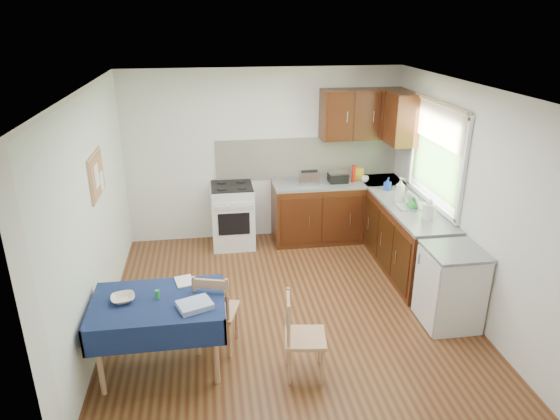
{
  "coord_description": "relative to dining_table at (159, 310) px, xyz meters",
  "views": [
    {
      "loc": [
        -0.8,
        -4.91,
        3.17
      ],
      "look_at": [
        -0.03,
        0.26,
        1.11
      ],
      "focal_mm": 32.0,
      "sensor_mm": 36.0,
      "label": 1
    }
  ],
  "objects": [
    {
      "name": "floor",
      "position": [
        1.33,
        0.85,
        -0.63
      ],
      "size": [
        4.2,
        4.2,
        0.0
      ],
      "primitive_type": "plane",
      "color": "#4A2513",
      "rests_on": "ground"
    },
    {
      "name": "ceiling",
      "position": [
        1.33,
        0.85,
        1.87
      ],
      "size": [
        4.0,
        4.2,
        0.02
      ],
      "primitive_type": "cube",
      "color": "white",
      "rests_on": "wall_back"
    },
    {
      "name": "wall_back",
      "position": [
        1.33,
        2.95,
        0.62
      ],
      "size": [
        4.0,
        0.02,
        2.5
      ],
      "primitive_type": "cube",
      "color": "silver",
      "rests_on": "ground"
    },
    {
      "name": "wall_front",
      "position": [
        1.33,
        -1.25,
        0.62
      ],
      "size": [
        4.0,
        0.02,
        2.5
      ],
      "primitive_type": "cube",
      "color": "silver",
      "rests_on": "ground"
    },
    {
      "name": "wall_left",
      "position": [
        -0.67,
        0.85,
        0.62
      ],
      "size": [
        0.02,
        4.2,
        2.5
      ],
      "primitive_type": "cube",
      "color": "white",
      "rests_on": "ground"
    },
    {
      "name": "wall_right",
      "position": [
        3.33,
        0.85,
        0.62
      ],
      "size": [
        0.02,
        4.2,
        2.5
      ],
      "primitive_type": "cube",
      "color": "silver",
      "rests_on": "ground"
    },
    {
      "name": "base_cabinets",
      "position": [
        2.69,
        2.11,
        -0.2
      ],
      "size": [
        1.9,
        2.3,
        0.86
      ],
      "color": "#331A09",
      "rests_on": "ground"
    },
    {
      "name": "worktop_back",
      "position": [
        2.38,
        2.65,
        0.25
      ],
      "size": [
        1.9,
        0.6,
        0.04
      ],
      "primitive_type": "cube",
      "color": "slate",
      "rests_on": "base_cabinets"
    },
    {
      "name": "worktop_right",
      "position": [
        3.03,
        1.5,
        0.25
      ],
      "size": [
        0.6,
        1.7,
        0.04
      ],
      "primitive_type": "cube",
      "color": "slate",
      "rests_on": "base_cabinets"
    },
    {
      "name": "worktop_corner",
      "position": [
        3.03,
        2.65,
        0.25
      ],
      "size": [
        0.6,
        0.6,
        0.04
      ],
      "primitive_type": "cube",
      "color": "slate",
      "rests_on": "base_cabinets"
    },
    {
      "name": "splashback",
      "position": [
        1.98,
        2.93,
        0.57
      ],
      "size": [
        2.7,
        0.02,
        0.6
      ],
      "primitive_type": "cube",
      "color": "white",
      "rests_on": "wall_back"
    },
    {
      "name": "upper_cabinets",
      "position": [
        2.86,
        2.65,
        1.22
      ],
      "size": [
        1.2,
        0.85,
        0.7
      ],
      "color": "#331A09",
      "rests_on": "wall_back"
    },
    {
      "name": "stove",
      "position": [
        0.83,
        2.65,
        -0.17
      ],
      "size": [
        0.6,
        0.61,
        0.92
      ],
      "color": "silver",
      "rests_on": "ground"
    },
    {
      "name": "window",
      "position": [
        3.3,
        1.55,
        1.02
      ],
      "size": [
        0.04,
        1.48,
        1.26
      ],
      "color": "#355D26",
      "rests_on": "wall_right"
    },
    {
      "name": "fridge",
      "position": [
        3.03,
        0.3,
        -0.19
      ],
      "size": [
        0.58,
        0.6,
        0.89
      ],
      "color": "silver",
      "rests_on": "ground"
    },
    {
      "name": "corkboard",
      "position": [
        -0.64,
        1.15,
        0.97
      ],
      "size": [
        0.04,
        0.62,
        0.47
      ],
      "color": "#AE7F57",
      "rests_on": "wall_left"
    },
    {
      "name": "dining_table",
      "position": [
        0.0,
        0.0,
        0.0
      ],
      "size": [
        1.21,
        0.82,
        0.73
      ],
      "rotation": [
        0.0,
        0.0,
        0.2
      ],
      "color": "#111D44",
      "rests_on": "ground"
    },
    {
      "name": "chair_far",
      "position": [
        0.52,
        0.19,
        -0.16
      ],
      "size": [
        0.49,
        0.49,
        0.88
      ],
      "rotation": [
        0.0,
        0.0,
        2.86
      ],
      "color": "#AE7F57",
      "rests_on": "ground"
    },
    {
      "name": "chair_near",
      "position": [
        1.28,
        -0.29,
        -0.19
      ],
      "size": [
        0.42,
        0.42,
        0.84
      ],
      "rotation": [
        0.0,
        0.0,
        1.44
      ],
      "color": "#AE7F57",
      "rests_on": "ground"
    },
    {
      "name": "toaster",
      "position": [
        1.94,
        2.59,
        0.37
      ],
      "size": [
        0.28,
        0.17,
        0.21
      ],
      "rotation": [
        0.0,
        0.0,
        0.22
      ],
      "color": "#B0B0B5",
      "rests_on": "worktop_back"
    },
    {
      "name": "sandwich_press",
      "position": [
        2.37,
        2.63,
        0.35
      ],
      "size": [
        0.27,
        0.23,
        0.15
      ],
      "rotation": [
        0.0,
        0.0,
        -0.23
      ],
      "color": "black",
      "rests_on": "worktop_back"
    },
    {
      "name": "sauce_bottle",
      "position": [
        2.59,
        2.61,
        0.39
      ],
      "size": [
        0.06,
        0.06,
        0.25
      ],
      "primitive_type": "cylinder",
      "color": "red",
      "rests_on": "worktop_back"
    },
    {
      "name": "yellow_packet",
      "position": [
        2.7,
        2.71,
        0.36
      ],
      "size": [
        0.15,
        0.12,
        0.17
      ],
      "primitive_type": "cube",
      "rotation": [
        0.0,
        0.0,
        -0.32
      ],
      "color": "gold",
      "rests_on": "worktop_back"
    },
    {
      "name": "dish_rack",
      "position": [
        3.05,
        1.5,
        0.29
      ],
      "size": [
        0.37,
        0.28,
        0.18
      ],
      "rotation": [
        0.0,
        0.0,
        -0.03
      ],
      "color": "#98999E",
      "rests_on": "worktop_right"
    },
    {
      "name": "kettle",
      "position": [
        3.08,
        1.12,
        0.38
      ],
      "size": [
        0.15,
        0.15,
        0.25
      ],
      "color": "silver",
      "rests_on": "worktop_right"
    },
    {
      "name": "cup",
      "position": [
        2.76,
        2.57,
        0.32
      ],
      "size": [
        0.14,
        0.14,
        0.09
      ],
      "primitive_type": "imported",
      "rotation": [
        0.0,
        0.0,
        0.32
      ],
      "color": "silver",
      "rests_on": "worktop_back"
    },
    {
      "name": "soap_bottle_a",
      "position": [
        2.94,
        1.69,
        0.44
      ],
      "size": [
        0.18,
        0.18,
        0.33
      ],
      "primitive_type": "imported",
      "rotation": [
        0.0,
        0.0,
        0.59
      ],
      "color": "silver",
      "rests_on": "worktop_right"
    },
    {
      "name": "soap_bottle_b",
      "position": [
        2.96,
        2.18,
        0.36
      ],
      "size": [
        0.11,
        0.11,
        0.18
      ],
      "primitive_type": "imported",
      "rotation": [
        0.0,
        0.0,
        2.3
      ],
      "color": "#1E3EB2",
      "rests_on": "worktop_right"
    },
    {
      "name": "soap_bottle_c",
      "position": [
        3.0,
        1.43,
        0.36
      ],
      "size": [
        0.15,
        0.15,
        0.17
      ],
      "primitive_type": "imported",
      "rotation": [
        0.0,
        0.0,
        3.27
      ],
      "color": "green",
      "rests_on": "worktop_right"
    },
    {
      "name": "plate_bowl",
      "position": [
        -0.31,
        0.03,
        0.13
      ],
      "size": [
        0.25,
        0.25,
        0.05
      ],
      "primitive_type": "imported",
      "rotation": [
        0.0,
        0.0,
        0.21
      ],
      "color": "beige",
      "rests_on": "dining_table"
    },
    {
      "name": "book",
      "position": [
        0.15,
        0.28,
        0.11
      ],
      "size": [
        0.21,
        0.26,
        0.02
      ],
      "primitive_type": "imported",
      "rotation": [
        0.0,
        0.0,
        0.23
      ],
      "color": "white",
      "rests_on": "dining_table"
    },
    {
      "name": "spice_jar",
      "position": [
        0.0,
        0.03,
        0.15
      ],
      "size": [
        0.04,
        0.04,
        0.09
      ],
      "primitive_type": "cylinder",
      "color": "#268C3E",
      "rests_on": "dining_table"
    },
    {
      "name": "tea_towel",
      "position": [
        0.34,
        -0.17,
        0.13
      ],
      "size": [
        0.35,
        0.32,
        0.05
      ],
      "primitive_type": "cube",
      "rotation": [
        0.0,
        0.0,
        0.36
      ],
      "color": "#284694",
      "rests_on": "dining_table"
    }
  ]
}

